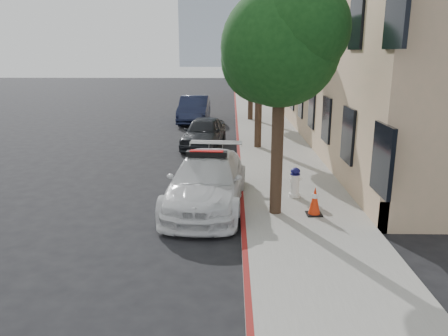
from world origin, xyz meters
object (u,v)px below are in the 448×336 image
fire_hydrant (295,183)px  parked_car_mid (204,132)px  parked_car_far (194,109)px  police_car (207,181)px  traffic_cone (315,201)px

fire_hydrant → parked_car_mid: bearing=99.9°
parked_car_mid → parked_car_far: bearing=106.0°
parked_car_far → police_car: bearing=-83.4°
police_car → parked_car_far: (-1.58, 14.81, 0.07)m
parked_car_mid → traffic_cone: parked_car_mid is taller
parked_car_far → traffic_cone: (4.35, -15.83, -0.27)m
parked_car_mid → fire_hydrant: bearing=-59.6°
traffic_cone → police_car: bearing=159.7°
police_car → traffic_cone: (2.77, -1.02, -0.20)m
parked_car_mid → traffic_cone: (3.33, -8.72, -0.15)m
parked_car_mid → parked_car_far: (-1.02, 7.11, 0.12)m
traffic_cone → parked_car_far: bearing=105.4°
police_car → traffic_cone: police_car is taller
fire_hydrant → parked_car_far: bearing=93.0°
parked_car_far → fire_hydrant: (4.05, -14.41, -0.22)m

